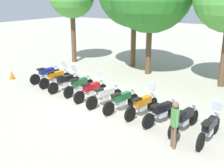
% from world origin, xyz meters
% --- Properties ---
extents(ground_plane, '(80.00, 80.00, 0.00)m').
position_xyz_m(ground_plane, '(0.00, 0.00, 0.00)').
color(ground_plane, '#ADA899').
extents(motorcycle_0, '(0.70, 2.18, 0.99)m').
position_xyz_m(motorcycle_0, '(-5.09, 0.98, 0.50)').
color(motorcycle_0, black).
rests_on(motorcycle_0, ground_plane).
extents(motorcycle_1, '(0.68, 2.18, 1.37)m').
position_xyz_m(motorcycle_1, '(-4.07, 0.75, 0.52)').
color(motorcycle_1, black).
rests_on(motorcycle_1, ground_plane).
extents(motorcycle_2, '(0.69, 2.18, 1.37)m').
position_xyz_m(motorcycle_2, '(-3.05, 0.45, 0.52)').
color(motorcycle_2, black).
rests_on(motorcycle_2, ground_plane).
extents(motorcycle_3, '(0.62, 2.19, 0.99)m').
position_xyz_m(motorcycle_3, '(-2.04, 0.44, 0.50)').
color(motorcycle_3, black).
rests_on(motorcycle_3, ground_plane).
extents(motorcycle_4, '(0.67, 2.18, 1.37)m').
position_xyz_m(motorcycle_4, '(-1.02, 0.16, 0.52)').
color(motorcycle_4, black).
rests_on(motorcycle_4, ground_plane).
extents(motorcycle_5, '(0.77, 2.16, 0.99)m').
position_xyz_m(motorcycle_5, '(0.00, -0.09, 0.50)').
color(motorcycle_5, black).
rests_on(motorcycle_5, ground_plane).
extents(motorcycle_6, '(0.76, 2.16, 0.99)m').
position_xyz_m(motorcycle_6, '(1.02, -0.22, 0.50)').
color(motorcycle_6, black).
rests_on(motorcycle_6, ground_plane).
extents(motorcycle_7, '(0.70, 2.18, 1.37)m').
position_xyz_m(motorcycle_7, '(2.04, -0.15, 0.52)').
color(motorcycle_7, black).
rests_on(motorcycle_7, ground_plane).
extents(motorcycle_8, '(0.82, 2.14, 0.99)m').
position_xyz_m(motorcycle_8, '(3.06, -0.36, 0.50)').
color(motorcycle_8, black).
rests_on(motorcycle_8, ground_plane).
extents(motorcycle_9, '(0.67, 2.18, 0.99)m').
position_xyz_m(motorcycle_9, '(4.08, -0.52, 0.50)').
color(motorcycle_9, black).
rests_on(motorcycle_9, ground_plane).
extents(motorcycle_10, '(0.62, 2.19, 1.37)m').
position_xyz_m(motorcycle_10, '(5.09, -0.78, 0.52)').
color(motorcycle_10, black).
rests_on(motorcycle_10, ground_plane).
extents(person_0, '(0.35, 0.33, 1.70)m').
position_xyz_m(person_0, '(4.24, -1.95, 0.99)').
color(person_0, brown).
rests_on(person_0, ground_plane).
extents(traffic_cone, '(0.32, 0.32, 0.55)m').
position_xyz_m(traffic_cone, '(-7.30, 0.15, 0.28)').
color(traffic_cone, orange).
rests_on(traffic_cone, ground_plane).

